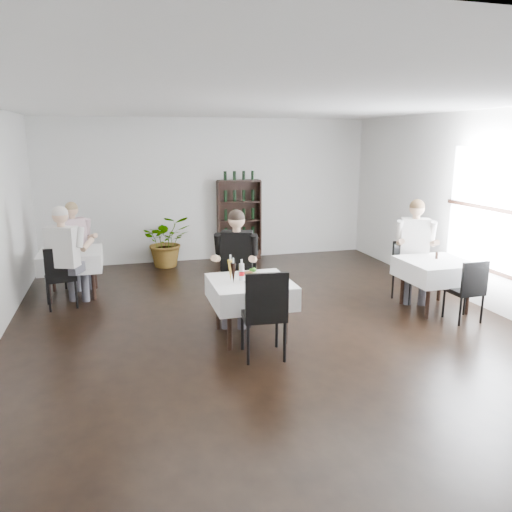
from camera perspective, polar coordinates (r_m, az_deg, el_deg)
The scene contains 24 objects.
room_shell at distance 6.41m, azimuth 1.94°, elevation 3.68°, with size 9.00×9.00×9.00m.
window_right at distance 8.15m, azimuth 26.05°, elevation 4.39°, with size 0.06×2.30×1.85m.
wine_shelf at distance 10.77m, azimuth -1.94°, elevation 4.06°, with size 0.90×0.28×1.75m.
main_table at distance 6.53m, azimuth -0.64°, elevation -4.07°, with size 1.03×1.03×0.77m.
left_table at distance 8.78m, azimuth -20.37°, elevation -0.39°, with size 0.98×0.98×0.77m.
right_table at distance 8.06m, azimuth 19.86°, elevation -1.52°, with size 0.98×0.98×0.77m.
potted_tree at distance 10.35m, azimuth -10.16°, elevation 1.72°, with size 0.96×0.83×1.07m, color #29591E.
main_chair_far at distance 7.15m, azimuth -2.16°, elevation -2.37°, with size 0.67×0.68×1.12m.
main_chair_near at distance 5.86m, azimuth 0.98°, elevation -6.07°, with size 0.55×0.55×1.10m.
left_chair_far at distance 9.48m, azimuth -19.78°, elevation 0.39°, with size 0.47×0.47×1.02m.
left_chair_near at distance 8.20m, azimuth -21.46°, elevation -1.85°, with size 0.52×0.53×0.98m.
right_chair_far at distance 8.46m, azimuth 16.96°, elevation -1.14°, with size 0.51×0.51×0.96m.
right_chair_near at distance 7.67m, azimuth 23.09°, elevation -3.27°, with size 0.43×0.43×0.92m.
diner_main at distance 7.01m, azimuth -2.29°, elevation -0.22°, with size 0.70×0.74×1.61m.
diner_left_far at distance 9.26m, azimuth -19.95°, elevation 1.92°, with size 0.67×0.70×1.51m.
diner_left_near at distance 8.12m, azimuth -20.92°, elevation 0.74°, with size 0.71×0.75×1.60m.
diner_right_far at distance 8.41m, azimuth 17.74°, elevation 1.51°, with size 0.73×0.77×1.63m.
plate_far at distance 6.75m, azimuth -0.63°, elevation -2.00°, with size 0.28×0.28×0.08m.
plate_near at distance 6.38m, azimuth 0.17°, elevation -2.92°, with size 0.32×0.32×0.08m.
pilsner_dark at distance 6.34m, azimuth -2.61°, elevation -1.94°, with size 0.08×0.08×0.33m.
pilsner_lager at distance 6.45m, azimuth -2.93°, elevation -1.61°, with size 0.08×0.08×0.34m.
coke_bottle at distance 6.46m, azimuth -1.66°, elevation -1.85°, with size 0.07×0.07×0.28m.
napkin_cutlery at distance 6.39m, azimuth 2.51°, elevation -3.03°, with size 0.16×0.17×0.02m.
pepper_mill at distance 8.13m, azimuth 19.95°, elevation 0.07°, with size 0.04×0.04×0.11m, color black.
Camera 1 is at (-1.90, -6.02, 2.56)m, focal length 35.00 mm.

